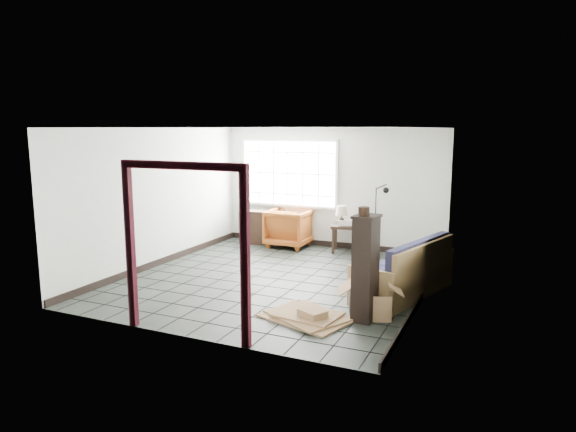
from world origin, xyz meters
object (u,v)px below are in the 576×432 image
at_px(side_table, 345,229).
at_px(armchair, 289,226).
at_px(futon_sofa, 407,275).
at_px(tall_shelf, 365,267).

bearing_deg(side_table, armchair, 180.00).
bearing_deg(futon_sofa, side_table, 143.35).
height_order(futon_sofa, armchair, armchair).
xyz_separation_m(futon_sofa, armchair, (-3.06, 2.34, 0.13)).
distance_m(armchair, side_table, 1.28).
bearing_deg(armchair, futon_sofa, 142.29).
distance_m(futon_sofa, armchair, 3.85).
distance_m(armchair, tall_shelf, 4.59).
height_order(armchair, tall_shelf, tall_shelf).
height_order(armchair, side_table, armchair).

